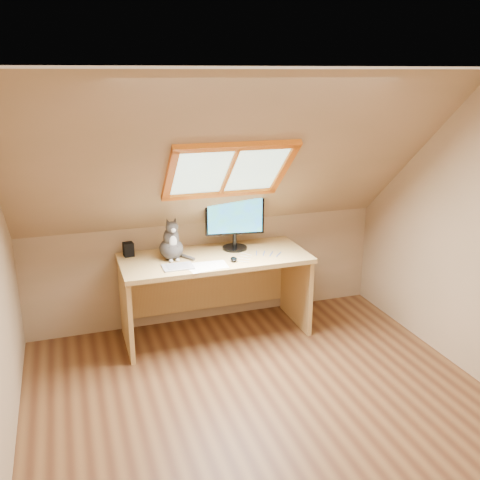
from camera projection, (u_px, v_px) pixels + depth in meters
name	position (u px, v px, depth m)	size (l,w,h in m)	color
ground	(273.00, 417.00, 3.86)	(3.50, 3.50, 0.00)	brown
room_shell	(283.00, 231.00, 3.35)	(3.52, 3.52, 2.41)	tan
desk	(213.00, 277.00, 5.00)	(1.71, 0.75, 0.78)	tan
monitor	(235.00, 219.00, 4.97)	(0.55, 0.23, 0.51)	black
cat	(171.00, 244.00, 4.76)	(0.22, 0.27, 0.39)	#484240
desk_speaker	(128.00, 249.00, 4.85)	(0.09, 0.09, 0.13)	black
graphics_tablet	(178.00, 267.00, 4.58)	(0.26, 0.19, 0.01)	#B2B2B7
mouse	(234.00, 259.00, 4.73)	(0.06, 0.11, 0.03)	black
papers	(201.00, 268.00, 4.57)	(0.33, 0.27, 0.00)	white
cables	(259.00, 255.00, 4.87)	(0.51, 0.26, 0.01)	silver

